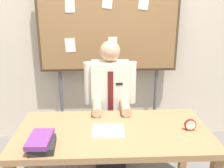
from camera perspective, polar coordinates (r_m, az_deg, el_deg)
back_wall at (r=3.28m, az=-0.89°, el=10.19°), size 6.40×0.08×2.70m
desk at (r=2.22m, az=0.23°, el=-12.38°), size 1.64×0.82×0.75m
person at (r=2.79m, az=-0.40°, el=-5.85°), size 0.55×0.56×1.42m
bulletin_board at (r=3.06m, az=-0.80°, el=12.89°), size 1.68×0.09×2.11m
book_stack at (r=1.98m, az=-15.71°, el=-12.68°), size 0.20×0.28×0.09m
open_notebook at (r=2.16m, az=-0.88°, el=-10.49°), size 0.27×0.24×0.01m
desk_clock at (r=2.26m, az=17.32°, el=-8.92°), size 0.10×0.04×0.10m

